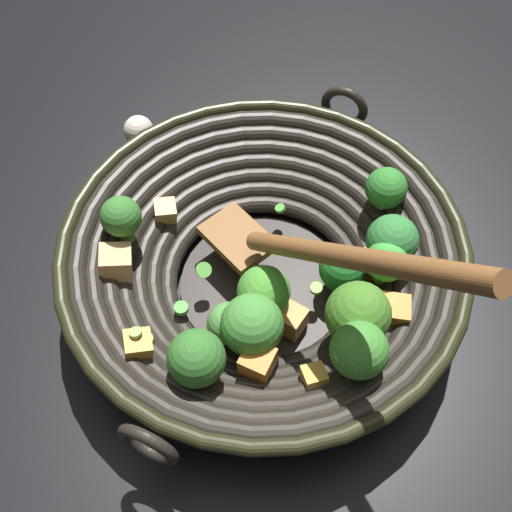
{
  "coord_description": "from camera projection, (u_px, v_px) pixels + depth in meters",
  "views": [
    {
      "loc": [
        -0.14,
        0.3,
        0.56
      ],
      "look_at": [
        0.02,
        -0.02,
        0.03
      ],
      "focal_mm": 43.85,
      "sensor_mm": 36.0,
      "label": 1
    }
  ],
  "objects": [
    {
      "name": "garlic_bulb",
      "position": [
        139.0,
        130.0,
        0.75
      ],
      "size": [
        0.04,
        0.04,
        0.04
      ],
      "primitive_type": "sphere",
      "color": "silver",
      "rests_on": "ground"
    },
    {
      "name": "ground_plane",
      "position": [
        263.0,
        288.0,
        0.65
      ],
      "size": [
        4.0,
        4.0,
        0.0
      ],
      "primitive_type": "plane",
      "color": "black"
    },
    {
      "name": "wok",
      "position": [
        266.0,
        263.0,
        0.6
      ],
      "size": [
        0.39,
        0.43,
        0.27
      ],
      "color": "black",
      "rests_on": "ground"
    }
  ]
}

